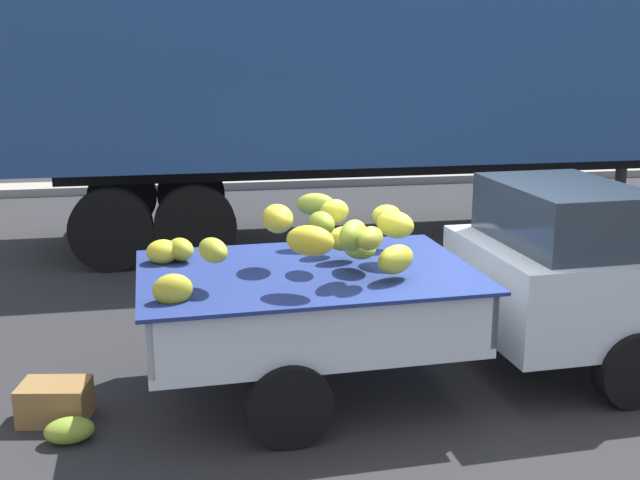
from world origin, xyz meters
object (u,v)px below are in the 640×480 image
at_px(semi_trailer, 427,68).
at_px(fallen_banana_bunch_near_tailgate, 69,430).
at_px(pickup_truck, 514,277).
at_px(produce_crate, 55,402).

bearing_deg(semi_trailer, fallen_banana_bunch_near_tailgate, -128.50).
relative_size(pickup_truck, semi_trailer, 0.40).
bearing_deg(produce_crate, pickup_truck, 3.06).
bearing_deg(semi_trailer, pickup_truck, -99.62).
relative_size(semi_trailer, produce_crate, 23.10).
bearing_deg(pickup_truck, produce_crate, -179.40).
height_order(pickup_truck, fallen_banana_bunch_near_tailgate, pickup_truck).
height_order(fallen_banana_bunch_near_tailgate, produce_crate, produce_crate).
height_order(pickup_truck, produce_crate, pickup_truck).
bearing_deg(semi_trailer, produce_crate, -131.33).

